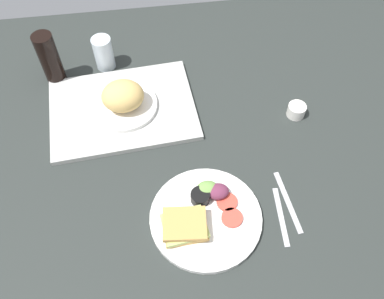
{
  "coord_description": "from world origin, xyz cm",
  "views": [
    {
      "loc": [
        -6.89,
        -61.95,
        99.65
      ],
      "look_at": [
        2.0,
        3.0,
        4.0
      ],
      "focal_mm": 38.12,
      "sensor_mm": 36.0,
      "label": 1
    }
  ],
  "objects_px": {
    "plate_with_salad": "(203,215)",
    "knife": "(288,201)",
    "soda_bottle": "(50,59)",
    "serving_tray": "(123,109)",
    "bread_plate_near": "(123,99)",
    "fork": "(281,216)",
    "drinking_glass": "(104,53)",
    "espresso_cup": "(296,110)"
  },
  "relations": [
    {
      "from": "plate_with_salad",
      "to": "knife",
      "type": "height_order",
      "value": "plate_with_salad"
    },
    {
      "from": "soda_bottle",
      "to": "serving_tray",
      "type": "bearing_deg",
      "value": -38.03
    },
    {
      "from": "bread_plate_near",
      "to": "soda_bottle",
      "type": "distance_m",
      "value": 0.28
    },
    {
      "from": "fork",
      "to": "plate_with_salad",
      "type": "bearing_deg",
      "value": 86.93
    },
    {
      "from": "drinking_glass",
      "to": "plate_with_salad",
      "type": "bearing_deg",
      "value": -68.22
    },
    {
      "from": "soda_bottle",
      "to": "plate_with_salad",
      "type": "bearing_deg",
      "value": -54.27
    },
    {
      "from": "drinking_glass",
      "to": "soda_bottle",
      "type": "xyz_separation_m",
      "value": [
        -0.17,
        -0.04,
        0.03
      ]
    },
    {
      "from": "serving_tray",
      "to": "plate_with_salad",
      "type": "distance_m",
      "value": 0.45
    },
    {
      "from": "bread_plate_near",
      "to": "plate_with_salad",
      "type": "distance_m",
      "value": 0.44
    },
    {
      "from": "plate_with_salad",
      "to": "espresso_cup",
      "type": "xyz_separation_m",
      "value": [
        0.34,
        0.31,
        0.0
      ]
    },
    {
      "from": "plate_with_salad",
      "to": "knife",
      "type": "bearing_deg",
      "value": 3.85
    },
    {
      "from": "espresso_cup",
      "to": "fork",
      "type": "height_order",
      "value": "espresso_cup"
    },
    {
      "from": "bread_plate_near",
      "to": "drinking_glass",
      "type": "relative_size",
      "value": 1.79
    },
    {
      "from": "plate_with_salad",
      "to": "knife",
      "type": "distance_m",
      "value": 0.24
    },
    {
      "from": "serving_tray",
      "to": "drinking_glass",
      "type": "bearing_deg",
      "value": 102.98
    },
    {
      "from": "bread_plate_near",
      "to": "knife",
      "type": "bearing_deg",
      "value": -42.02
    },
    {
      "from": "plate_with_salad",
      "to": "fork",
      "type": "bearing_deg",
      "value": -6.65
    },
    {
      "from": "plate_with_salad",
      "to": "soda_bottle",
      "type": "relative_size",
      "value": 1.62
    },
    {
      "from": "soda_bottle",
      "to": "knife",
      "type": "height_order",
      "value": "soda_bottle"
    },
    {
      "from": "serving_tray",
      "to": "soda_bottle",
      "type": "height_order",
      "value": "soda_bottle"
    },
    {
      "from": "bread_plate_near",
      "to": "knife",
      "type": "distance_m",
      "value": 0.57
    },
    {
      "from": "knife",
      "to": "serving_tray",
      "type": "bearing_deg",
      "value": 42.64
    },
    {
      "from": "espresso_cup",
      "to": "knife",
      "type": "relative_size",
      "value": 0.29
    },
    {
      "from": "plate_with_salad",
      "to": "knife",
      "type": "xyz_separation_m",
      "value": [
        0.24,
        0.02,
        -0.01
      ]
    },
    {
      "from": "serving_tray",
      "to": "knife",
      "type": "xyz_separation_m",
      "value": [
        0.43,
        -0.39,
        -0.01
      ]
    },
    {
      "from": "soda_bottle",
      "to": "espresso_cup",
      "type": "xyz_separation_m",
      "value": [
        0.75,
        -0.26,
        -0.07
      ]
    },
    {
      "from": "soda_bottle",
      "to": "fork",
      "type": "height_order",
      "value": "soda_bottle"
    },
    {
      "from": "serving_tray",
      "to": "fork",
      "type": "height_order",
      "value": "serving_tray"
    },
    {
      "from": "plate_with_salad",
      "to": "drinking_glass",
      "type": "height_order",
      "value": "drinking_glass"
    },
    {
      "from": "fork",
      "to": "drinking_glass",
      "type": "bearing_deg",
      "value": 38.93
    },
    {
      "from": "knife",
      "to": "soda_bottle",
      "type": "bearing_deg",
      "value": 43.83
    },
    {
      "from": "serving_tray",
      "to": "soda_bottle",
      "type": "xyz_separation_m",
      "value": [
        -0.21,
        0.17,
        0.08
      ]
    },
    {
      "from": "drinking_glass",
      "to": "espresso_cup",
      "type": "xyz_separation_m",
      "value": [
        0.59,
        -0.3,
        -0.04
      ]
    },
    {
      "from": "serving_tray",
      "to": "espresso_cup",
      "type": "relative_size",
      "value": 8.04
    },
    {
      "from": "drinking_glass",
      "to": "knife",
      "type": "relative_size",
      "value": 0.61
    },
    {
      "from": "drinking_glass",
      "to": "fork",
      "type": "distance_m",
      "value": 0.78
    },
    {
      "from": "bread_plate_near",
      "to": "serving_tray",
      "type": "bearing_deg",
      "value": 154.51
    },
    {
      "from": "espresso_cup",
      "to": "soda_bottle",
      "type": "bearing_deg",
      "value": 161.11
    },
    {
      "from": "serving_tray",
      "to": "soda_bottle",
      "type": "distance_m",
      "value": 0.28
    },
    {
      "from": "serving_tray",
      "to": "bread_plate_near",
      "type": "distance_m",
      "value": 0.05
    },
    {
      "from": "fork",
      "to": "espresso_cup",
      "type": "bearing_deg",
      "value": -18.3
    },
    {
      "from": "drinking_glass",
      "to": "serving_tray",
      "type": "bearing_deg",
      "value": -77.02
    }
  ]
}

